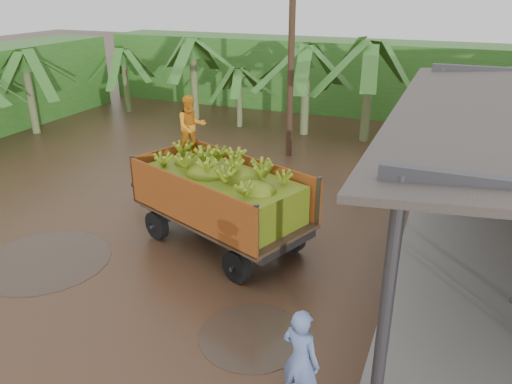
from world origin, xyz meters
TOP-DOWN VIEW (x-y plane):
  - ground at (0.00, 0.00)m, footprint 100.00×100.00m
  - hedge_north at (-2.00, 16.00)m, footprint 22.00×3.00m
  - banana_trailer at (0.68, 0.28)m, footprint 6.33×3.73m
  - man_blue at (4.17, -4.13)m, footprint 0.77×0.62m
  - utility_pole at (-0.05, 7.81)m, footprint 1.20×0.24m
  - banana_plants at (-4.66, 6.65)m, footprint 25.25×21.36m

SIDE VIEW (x-z plane):
  - ground at x=0.00m, z-range 0.00..0.00m
  - man_blue at x=4.17m, z-range 0.00..1.83m
  - banana_trailer at x=0.68m, z-range -0.46..3.24m
  - hedge_north at x=-2.00m, z-range 0.00..3.60m
  - banana_plants at x=-4.66m, z-range -0.22..4.04m
  - utility_pole at x=-0.05m, z-range 0.06..8.48m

